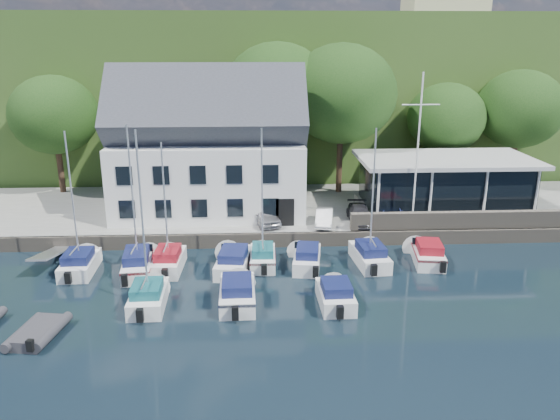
# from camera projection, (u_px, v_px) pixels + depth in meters

# --- Properties ---
(ground) EXTENTS (180.00, 180.00, 0.00)m
(ground) POSITION_uv_depth(u_px,v_px,m) (329.00, 326.00, 27.28)
(ground) COLOR black
(ground) RESTS_ON ground
(quay) EXTENTS (60.00, 13.00, 1.00)m
(quay) POSITION_uv_depth(u_px,v_px,m) (300.00, 211.00, 43.81)
(quay) COLOR gray
(quay) RESTS_ON ground
(quay_face) EXTENTS (60.00, 0.30, 1.00)m
(quay_face) POSITION_uv_depth(u_px,v_px,m) (308.00, 239.00, 37.62)
(quay_face) COLOR #6A6154
(quay_face) RESTS_ON ground
(hillside) EXTENTS (160.00, 75.00, 16.00)m
(hillside) POSITION_uv_depth(u_px,v_px,m) (276.00, 78.00, 83.97)
(hillside) COLOR #31521E
(hillside) RESTS_ON ground
(field_patch) EXTENTS (50.00, 30.00, 0.30)m
(field_patch) POSITION_uv_depth(u_px,v_px,m) (323.00, 24.00, 89.53)
(field_patch) COLOR #586A35
(field_patch) RESTS_ON hillside
(harbor_building) EXTENTS (14.40, 8.20, 8.70)m
(harbor_building) POSITION_uv_depth(u_px,v_px,m) (209.00, 155.00, 41.08)
(harbor_building) COLOR white
(harbor_building) RESTS_ON quay
(club_pavilion) EXTENTS (13.20, 7.20, 4.10)m
(club_pavilion) POSITION_uv_depth(u_px,v_px,m) (444.00, 183.00, 42.13)
(club_pavilion) COLOR black
(club_pavilion) RESTS_ON quay
(seawall) EXTENTS (18.00, 0.50, 1.20)m
(seawall) POSITION_uv_depth(u_px,v_px,m) (478.00, 220.00, 38.23)
(seawall) COLOR #6A6154
(seawall) RESTS_ON quay
(gangway) EXTENTS (1.20, 6.00, 1.40)m
(gangway) POSITION_uv_depth(u_px,v_px,m) (56.00, 262.00, 35.09)
(gangway) COLOR silver
(gangway) RESTS_ON ground
(car_silver) EXTENTS (2.70, 4.15, 1.31)m
(car_silver) POSITION_uv_depth(u_px,v_px,m) (264.00, 215.00, 39.14)
(car_silver) COLOR #A4A4A8
(car_silver) RESTS_ON quay
(car_white) EXTENTS (1.69, 3.47, 1.09)m
(car_white) POSITION_uv_depth(u_px,v_px,m) (324.00, 217.00, 38.93)
(car_white) COLOR white
(car_white) RESTS_ON quay
(car_dgrey) EXTENTS (1.87, 4.16, 1.18)m
(car_dgrey) POSITION_uv_depth(u_px,v_px,m) (360.00, 214.00, 39.47)
(car_dgrey) COLOR #2A2A2E
(car_dgrey) RESTS_ON quay
(car_blue) EXTENTS (2.21, 3.78, 1.22)m
(car_blue) POSITION_uv_depth(u_px,v_px,m) (392.00, 213.00, 39.74)
(car_blue) COLOR navy
(car_blue) RESTS_ON quay
(flagpole) EXTENTS (2.56, 0.20, 10.66)m
(flagpole) POSITION_uv_depth(u_px,v_px,m) (417.00, 152.00, 37.28)
(flagpole) COLOR white
(flagpole) RESTS_ON quay
(tree_0) EXTENTS (7.28, 7.28, 9.95)m
(tree_0) POSITION_uv_depth(u_px,v_px,m) (56.00, 135.00, 46.02)
(tree_0) COLOR #13340F
(tree_0) RESTS_ON quay
(tree_1) EXTENTS (6.48, 6.48, 8.86)m
(tree_1) POSITION_uv_depth(u_px,v_px,m) (154.00, 141.00, 46.40)
(tree_1) COLOR #13340F
(tree_1) RESTS_ON quay
(tree_2) EXTENTS (9.20, 9.20, 12.57)m
(tree_2) POSITION_uv_depth(u_px,v_px,m) (277.00, 118.00, 46.51)
(tree_2) COLOR #13340F
(tree_2) RESTS_ON quay
(tree_3) EXTENTS (9.14, 9.14, 12.49)m
(tree_3) POSITION_uv_depth(u_px,v_px,m) (341.00, 120.00, 45.77)
(tree_3) COLOR #13340F
(tree_3) RESTS_ON quay
(tree_4) EXTENTS (6.73, 6.73, 9.19)m
(tree_4) POSITION_uv_depth(u_px,v_px,m) (445.00, 136.00, 47.79)
(tree_4) COLOR #13340F
(tree_4) RESTS_ON quay
(tree_5) EXTENTS (7.51, 7.51, 10.27)m
(tree_5) POSITION_uv_depth(u_px,v_px,m) (517.00, 129.00, 48.09)
(tree_5) COLOR #13340F
(tree_5) RESTS_ON quay
(boat_r1_0) EXTENTS (2.15, 5.51, 8.53)m
(boat_r1_0) POSITION_uv_depth(u_px,v_px,m) (73.00, 206.00, 32.35)
(boat_r1_0) COLOR white
(boat_r1_0) RESTS_ON ground
(boat_r1_1) EXTENTS (2.55, 6.60, 9.08)m
(boat_r1_1) POSITION_uv_depth(u_px,v_px,m) (133.00, 201.00, 32.25)
(boat_r1_1) COLOR white
(boat_r1_1) RESTS_ON ground
(boat_r1_2) EXTENTS (2.04, 5.42, 8.93)m
(boat_r1_2) POSITION_uv_depth(u_px,v_px,m) (165.00, 201.00, 32.63)
(boat_r1_2) COLOR white
(boat_r1_2) RESTS_ON ground
(boat_r1_3) EXTENTS (2.75, 6.31, 1.41)m
(boat_r1_3) POSITION_uv_depth(u_px,v_px,m) (234.00, 259.00, 33.77)
(boat_r1_3) COLOR white
(boat_r1_3) RESTS_ON ground
(boat_r1_4) EXTENTS (1.81, 5.05, 8.35)m
(boat_r1_4) POSITION_uv_depth(u_px,v_px,m) (262.00, 202.00, 33.37)
(boat_r1_4) COLOR white
(boat_r1_4) RESTS_ON ground
(boat_r1_5) EXTENTS (2.53, 5.67, 1.41)m
(boat_r1_5) POSITION_uv_depth(u_px,v_px,m) (307.00, 256.00, 34.19)
(boat_r1_5) COLOR white
(boat_r1_5) RESTS_ON ground
(boat_r1_6) EXTENTS (2.43, 5.95, 8.90)m
(boat_r1_6) POSITION_uv_depth(u_px,v_px,m) (373.00, 197.00, 33.44)
(boat_r1_6) COLOR white
(boat_r1_6) RESTS_ON ground
(boat_r1_7) EXTENTS (2.66, 5.64, 1.44)m
(boat_r1_7) POSITION_uv_depth(u_px,v_px,m) (428.00, 252.00, 34.86)
(boat_r1_7) COLOR white
(boat_r1_7) RESTS_ON ground
(boat_r2_1) EXTENTS (2.11, 5.37, 8.56)m
(boat_r2_1) POSITION_uv_depth(u_px,v_px,m) (143.00, 231.00, 28.02)
(boat_r2_1) COLOR white
(boat_r2_1) RESTS_ON ground
(boat_r2_2) EXTENTS (2.18, 5.90, 1.49)m
(boat_r2_2) POSITION_uv_depth(u_px,v_px,m) (237.00, 290.00, 29.43)
(boat_r2_2) COLOR white
(boat_r2_2) RESTS_ON ground
(boat_r2_3) EXTENTS (2.03, 4.99, 1.39)m
(boat_r2_3) POSITION_uv_depth(u_px,v_px,m) (335.00, 292.00, 29.29)
(boat_r2_3) COLOR white
(boat_r2_3) RESTS_ON ground
(dinghy_1) EXTENTS (2.47, 3.57, 0.77)m
(dinghy_1) POSITION_uv_depth(u_px,v_px,m) (38.00, 331.00, 26.06)
(dinghy_1) COLOR #333237
(dinghy_1) RESTS_ON ground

